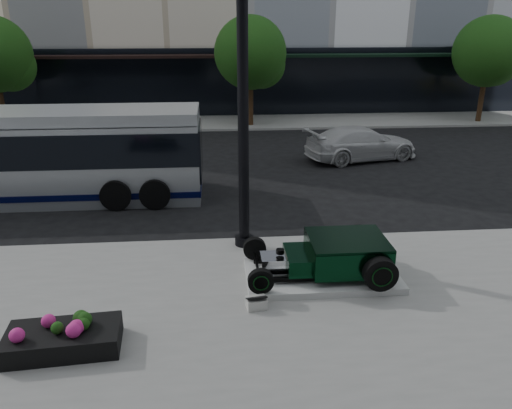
{
  "coord_description": "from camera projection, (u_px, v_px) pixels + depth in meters",
  "views": [
    {
      "loc": [
        -0.95,
        -14.15,
        5.63
      ],
      "look_at": [
        0.02,
        -2.37,
        1.2
      ],
      "focal_mm": 35.0,
      "sensor_mm": 36.0,
      "label": 1
    }
  ],
  "objects": [
    {
      "name": "ground",
      "position": [
        249.0,
        214.0,
        15.25
      ],
      "size": [
        120.0,
        120.0,
        0.0
      ],
      "primitive_type": "plane",
      "color": "black",
      "rests_on": "ground"
    },
    {
      "name": "sidewalk_far",
      "position": [
        232.0,
        122.0,
        28.3
      ],
      "size": [
        70.0,
        4.0,
        0.12
      ],
      "primitive_type": "cube",
      "color": "gray",
      "rests_on": "ground"
    },
    {
      "name": "street_trees",
      "position": [
        253.0,
        56.0,
        26.22
      ],
      "size": [
        29.8,
        3.8,
        5.7
      ],
      "color": "black",
      "rests_on": "sidewalk_far"
    },
    {
      "name": "display_plinth",
      "position": [
        321.0,
        275.0,
        11.25
      ],
      "size": [
        3.4,
        1.8,
        0.15
      ],
      "primitive_type": "cube",
      "color": "silver",
      "rests_on": "sidewalk_near"
    },
    {
      "name": "hot_rod",
      "position": [
        337.0,
        254.0,
        11.1
      ],
      "size": [
        3.22,
        2.0,
        0.81
      ],
      "color": "black",
      "rests_on": "display_plinth"
    },
    {
      "name": "info_plaque",
      "position": [
        256.0,
        302.0,
        10.07
      ],
      "size": [
        0.44,
        0.36,
        0.31
      ],
      "color": "silver",
      "rests_on": "sidewalk_near"
    },
    {
      "name": "lamppost",
      "position": [
        243.0,
        87.0,
        11.54
      ],
      "size": [
        0.48,
        0.48,
        8.7
      ],
      "color": "black",
      "rests_on": "sidewalk_near"
    },
    {
      "name": "flower_planter",
      "position": [
        63.0,
        338.0,
        8.77
      ],
      "size": [
        2.02,
        1.13,
        0.63
      ],
      "color": "black",
      "rests_on": "sidewalk_near"
    },
    {
      "name": "transit_bus",
      "position": [
        13.0,
        155.0,
        16.03
      ],
      "size": [
        12.12,
        2.88,
        2.92
      ],
      "color": "#ABB0B5",
      "rests_on": "ground"
    },
    {
      "name": "white_sedan",
      "position": [
        361.0,
        143.0,
        20.93
      ],
      "size": [
        5.11,
        3.04,
        1.39
      ],
      "primitive_type": "imported",
      "rotation": [
        0.0,
        0.0,
        1.82
      ],
      "color": "silver",
      "rests_on": "ground"
    }
  ]
}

